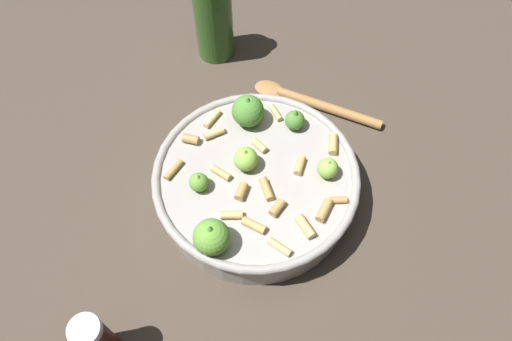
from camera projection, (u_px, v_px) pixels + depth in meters
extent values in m
plane|color=#42382D|center=(256.00, 195.00, 0.71)|extent=(2.40, 2.40, 0.00)
cylinder|color=#9E9993|center=(256.00, 185.00, 0.68)|extent=(0.28, 0.28, 0.06)
torus|color=#9E9993|center=(256.00, 174.00, 0.66)|extent=(0.29, 0.29, 0.01)
sphere|color=#609E38|center=(212.00, 237.00, 0.58)|extent=(0.05, 0.05, 0.05)
cone|color=#4C8933|center=(210.00, 230.00, 0.56)|extent=(0.02, 0.02, 0.01)
sphere|color=#4C8933|center=(248.00, 111.00, 0.69)|extent=(0.05, 0.05, 0.05)
cone|color=#4C8933|center=(248.00, 101.00, 0.67)|extent=(0.02, 0.02, 0.02)
sphere|color=#8CC64C|center=(246.00, 159.00, 0.65)|extent=(0.03, 0.03, 0.03)
cone|color=#609E38|center=(246.00, 153.00, 0.64)|extent=(0.02, 0.02, 0.01)
sphere|color=#609E38|center=(199.00, 184.00, 0.63)|extent=(0.03, 0.03, 0.03)
cone|color=#8CC64C|center=(198.00, 179.00, 0.62)|extent=(0.01, 0.01, 0.01)
sphere|color=#8CC64C|center=(328.00, 168.00, 0.65)|extent=(0.03, 0.03, 0.03)
cone|color=#8CC64C|center=(329.00, 163.00, 0.63)|extent=(0.01, 0.01, 0.01)
sphere|color=#4C8933|center=(295.00, 120.00, 0.69)|extent=(0.03, 0.03, 0.03)
cone|color=#4C8933|center=(296.00, 114.00, 0.68)|extent=(0.01, 0.01, 0.01)
cylinder|color=tan|center=(338.00, 200.00, 0.63)|extent=(0.01, 0.02, 0.01)
cylinder|color=tan|center=(241.00, 191.00, 0.64)|extent=(0.03, 0.02, 0.01)
cylinder|color=tan|center=(279.00, 247.00, 0.60)|extent=(0.03, 0.03, 0.01)
cylinder|color=tan|center=(259.00, 146.00, 0.68)|extent=(0.03, 0.02, 0.01)
cylinder|color=tan|center=(254.00, 225.00, 0.61)|extent=(0.03, 0.03, 0.01)
cylinder|color=tan|center=(214.00, 133.00, 0.69)|extent=(0.02, 0.03, 0.01)
cylinder|color=tan|center=(324.00, 210.00, 0.62)|extent=(0.03, 0.03, 0.01)
cylinder|color=tan|center=(305.00, 227.00, 0.61)|extent=(0.03, 0.02, 0.01)
cylinder|color=tan|center=(333.00, 144.00, 0.68)|extent=(0.03, 0.02, 0.01)
cylinder|color=tan|center=(300.00, 165.00, 0.66)|extent=(0.03, 0.02, 0.01)
cylinder|color=tan|center=(267.00, 189.00, 0.64)|extent=(0.03, 0.01, 0.01)
cylinder|color=tan|center=(212.00, 119.00, 0.70)|extent=(0.03, 0.03, 0.01)
cylinder|color=tan|center=(191.00, 139.00, 0.68)|extent=(0.02, 0.03, 0.01)
cylinder|color=tan|center=(276.00, 113.00, 0.71)|extent=(0.03, 0.01, 0.01)
cylinder|color=tan|center=(221.00, 173.00, 0.65)|extent=(0.03, 0.03, 0.01)
cylinder|color=tan|center=(277.00, 208.00, 0.62)|extent=(0.02, 0.03, 0.01)
cylinder|color=tan|center=(232.00, 215.00, 0.62)|extent=(0.02, 0.03, 0.01)
cylinder|color=tan|center=(174.00, 170.00, 0.66)|extent=(0.03, 0.03, 0.01)
cylinder|color=#33140F|center=(98.00, 340.00, 0.56)|extent=(0.03, 0.03, 0.09)
cylinder|color=silver|center=(85.00, 330.00, 0.51)|extent=(0.04, 0.04, 0.01)
cylinder|color=#336023|center=(214.00, 20.00, 0.80)|extent=(0.07, 0.07, 0.14)
cylinder|color=#9E703D|center=(328.00, 108.00, 0.79)|extent=(0.13, 0.15, 0.02)
ellipsoid|color=#9E703D|center=(269.00, 89.00, 0.81)|extent=(0.06, 0.06, 0.01)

